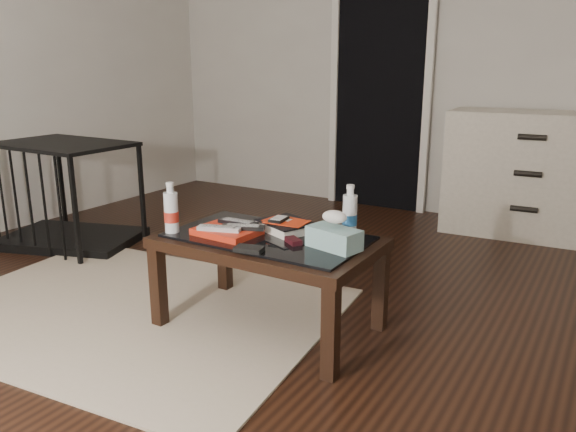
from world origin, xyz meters
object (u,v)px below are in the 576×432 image
Objects in this scene: coffee_table at (268,249)px; pet_crate at (69,211)px; dresser at (533,175)px; water_bottle_left at (171,207)px; water_bottle_right at (350,210)px; tissue_box at (334,238)px; textbook at (286,226)px.

pet_crate is (-1.91, 0.38, -0.17)m from coffee_table.
dresser is 2.75m from water_bottle_left.
dresser is 3.32m from pet_crate.
water_bottle_right reaches higher than tissue_box.
textbook reaches higher than coffee_table.
textbook is 0.54m from water_bottle_left.
dresser is at bearing 76.51° from water_bottle_right.
pet_crate is at bearing -165.04° from textbook.
dresser is 4.91× the size of textbook.
water_bottle_right reaches higher than textbook.
water_bottle_left is at bearing -39.11° from pet_crate.
dresser reaches higher than water_bottle_right.
water_bottle_left is at bearing -153.68° from tissue_box.
water_bottle_left is 1.00× the size of water_bottle_right.
textbook is (-0.78, -2.16, 0.03)m from dresser.
water_bottle_left is (-1.23, -2.45, 0.13)m from dresser.
pet_crate reaches higher than coffee_table.
tissue_box reaches higher than coffee_table.
coffee_table is at bearing -83.09° from textbook.
coffee_table is 4.20× the size of water_bottle_right.
textbook is 0.32m from water_bottle_right.
coffee_table is 0.49m from water_bottle_left.
water_bottle_left is 0.78m from tissue_box.
water_bottle_left reaches higher than tissue_box.
water_bottle_left is 0.83m from water_bottle_right.
water_bottle_left is at bearing -123.74° from textbook.
tissue_box is at bearing -28.12° from pet_crate.
textbook is at bearing 73.87° from coffee_table.
coffee_table is at bearing -29.55° from pet_crate.
water_bottle_left is (1.49, -0.57, 0.35)m from pet_crate.
tissue_box is (-0.47, -2.27, 0.06)m from dresser.
tissue_box is at bearing -105.17° from dresser.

